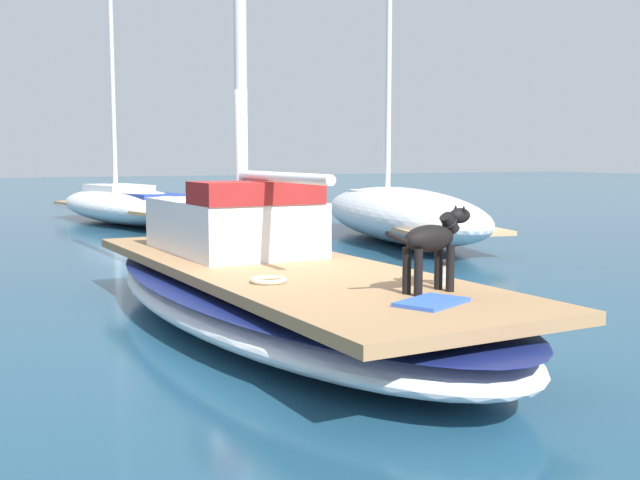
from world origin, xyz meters
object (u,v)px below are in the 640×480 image
at_px(sailboat_main, 277,295).
at_px(dog_black, 433,241).
at_px(coiled_rope, 268,280).
at_px(deck_towel, 432,302).
at_px(moored_boat_far_astern, 127,204).
at_px(moored_boat_starboard_side, 399,213).
at_px(deck_winch, 443,273).

height_order(sailboat_main, dog_black, dog_black).
height_order(sailboat_main, coiled_rope, coiled_rope).
height_order(dog_black, deck_towel, dog_black).
relative_size(sailboat_main, moored_boat_far_astern, 0.89).
xyz_separation_m(deck_towel, moored_boat_far_astern, (1.04, 15.46, -0.15)).
bearing_deg(moored_boat_starboard_side, dog_black, -120.51).
height_order(deck_winch, moored_boat_far_astern, moored_boat_far_astern).
relative_size(sailboat_main, moored_boat_starboard_side, 0.93).
xyz_separation_m(deck_winch, coiled_rope, (-1.32, 0.77, -0.08)).
relative_size(dog_black, coiled_rope, 2.88).
xyz_separation_m(sailboat_main, dog_black, (0.51, -2.05, 0.75)).
distance_m(dog_black, deck_winch, 0.51).
bearing_deg(dog_black, deck_towel, -125.15).
relative_size(sailboat_main, deck_winch, 34.97).
distance_m(deck_winch, deck_towel, 0.91).
bearing_deg(coiled_rope, moored_boat_far_astern, 82.83).
bearing_deg(coiled_rope, deck_towel, -63.50).
height_order(deck_winch, coiled_rope, deck_winch).
distance_m(dog_black, deck_towel, 0.66).
bearing_deg(deck_winch, moored_boat_far_astern, 88.27).
xyz_separation_m(dog_black, deck_towel, (-0.30, -0.42, -0.41)).
relative_size(sailboat_main, dog_black, 7.86).
bearing_deg(moored_boat_far_astern, dog_black, -92.81).
xyz_separation_m(deck_winch, deck_towel, (-0.59, -0.69, -0.08)).
bearing_deg(deck_towel, sailboat_main, 94.83).
relative_size(sailboat_main, deck_towel, 13.11).
bearing_deg(moored_boat_far_astern, sailboat_main, -95.48).
height_order(sailboat_main, deck_towel, deck_towel).
bearing_deg(sailboat_main, deck_towel, -85.17).
xyz_separation_m(deck_winch, moored_boat_starboard_side, (4.75, 8.29, -0.18)).
xyz_separation_m(dog_black, coiled_rope, (-1.03, 1.04, -0.40)).
xyz_separation_m(moored_boat_far_astern, moored_boat_starboard_side, (4.31, -6.48, 0.06)).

